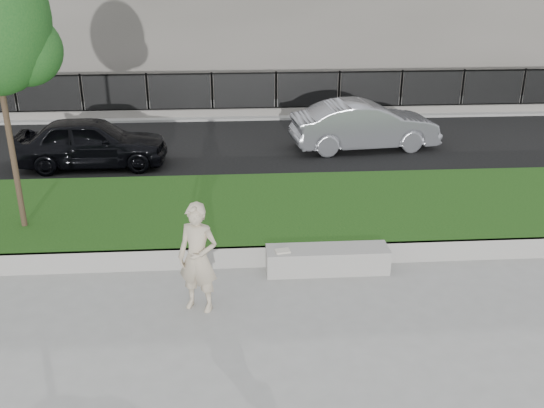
{
  "coord_description": "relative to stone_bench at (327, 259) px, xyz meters",
  "views": [
    {
      "loc": [
        0.02,
        -8.76,
        5.25
      ],
      "look_at": [
        0.71,
        1.2,
        1.16
      ],
      "focal_mm": 40.0,
      "sensor_mm": 36.0,
      "label": 1
    }
  ],
  "objects": [
    {
      "name": "stone_bench",
      "position": [
        0.0,
        0.0,
        0.0
      ],
      "size": [
        2.19,
        0.55,
        0.45
      ],
      "primitive_type": "cube",
      "color": "gray",
      "rests_on": "ground"
    },
    {
      "name": "far_pavement",
      "position": [
        -1.68,
        12.2,
        -0.16
      ],
      "size": [
        34.0,
        3.0,
        0.12
      ],
      "primitive_type": "cube",
      "color": "gray",
      "rests_on": "ground"
    },
    {
      "name": "grass_bank",
      "position": [
        -1.68,
        2.2,
        -0.02
      ],
      "size": [
        34.0,
        4.0,
        0.4
      ],
      "primitive_type": "cube",
      "color": "#10380E",
      "rests_on": "ground"
    },
    {
      "name": "ground",
      "position": [
        -1.68,
        -0.8,
        -0.22
      ],
      "size": [
        90.0,
        90.0,
        0.0
      ],
      "primitive_type": "plane",
      "color": "gray",
      "rests_on": "ground"
    },
    {
      "name": "man",
      "position": [
        -2.23,
        -1.1,
        0.68
      ],
      "size": [
        0.77,
        0.65,
        1.8
      ],
      "primitive_type": "imported",
      "rotation": [
        0.0,
        0.0,
        -0.38
      ],
      "color": "beige",
      "rests_on": "ground"
    },
    {
      "name": "grass_kerb",
      "position": [
        -1.68,
        0.24,
        -0.02
      ],
      "size": [
        34.0,
        0.08,
        0.4
      ],
      "primitive_type": "cube",
      "color": "gray",
      "rests_on": "ground"
    },
    {
      "name": "book",
      "position": [
        -0.81,
        -0.08,
        0.24
      ],
      "size": [
        0.28,
        0.22,
        0.03
      ],
      "primitive_type": "cube",
      "rotation": [
        0.0,
        0.0,
        0.16
      ],
      "color": "beige",
      "rests_on": "stone_bench"
    },
    {
      "name": "iron_fence",
      "position": [
        -1.68,
        11.2,
        0.32
      ],
      "size": [
        32.0,
        0.3,
        1.5
      ],
      "color": "slate",
      "rests_on": "far_pavement"
    },
    {
      "name": "street",
      "position": [
        -1.68,
        7.7,
        -0.2
      ],
      "size": [
        34.0,
        7.0,
        0.04
      ],
      "primitive_type": "cube",
      "color": "black",
      "rests_on": "ground"
    },
    {
      "name": "car_silver",
      "position": [
        2.2,
        7.27,
        0.51
      ],
      "size": [
        4.33,
        1.91,
        1.38
      ],
      "primitive_type": "imported",
      "rotation": [
        0.0,
        0.0,
        1.68
      ],
      "color": "gray",
      "rests_on": "street"
    },
    {
      "name": "car_dark",
      "position": [
        -5.35,
        6.14,
        0.49
      ],
      "size": [
        3.95,
        1.63,
        1.34
      ],
      "primitive_type": "imported",
      "rotation": [
        0.0,
        0.0,
        1.58
      ],
      "color": "black",
      "rests_on": "street"
    }
  ]
}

